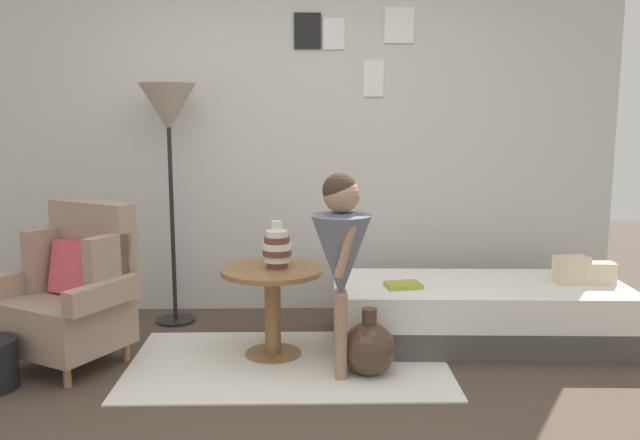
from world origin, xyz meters
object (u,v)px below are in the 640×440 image
Objects in this scene: daybed at (478,312)px; person_child at (341,248)px; armchair at (75,292)px; demijohn_near at (369,348)px; vase_striped at (277,248)px; side_table at (273,292)px; book_on_daybed at (403,285)px; floor_lamp at (168,117)px.

person_child is (-0.94, -0.57, 0.56)m from daybed.
armchair is at bearing 170.64° from person_child.
daybed is 4.88× the size of demijohn_near.
daybed is 0.94m from demijohn_near.
person_child is (0.37, -0.36, 0.08)m from vase_striped.
side_table is 0.84m from book_on_daybed.
side_table reaches higher than daybed.
person_child is 5.36× the size of book_on_daybed.
vase_striped is 0.52m from person_child.
armchair is 3.32× the size of vase_striped.
daybed is at bearing -12.77° from floor_lamp.
floor_lamp reaches higher than side_table.
person_child reaches higher than armchair.
daybed is 0.56m from book_on_daybed.
daybed is at bearing 10.90° from book_on_daybed.
vase_striped is 0.82m from demijohn_near.
vase_striped is 1.30m from floor_lamp.
floor_lamp is 2.12m from demijohn_near.
armchair is at bearing 172.51° from demijohn_near.
demijohn_near is (0.17, 0.03, -0.60)m from person_child.
daybed is 1.38m from side_table.
armchair is at bearing -175.97° from side_table.
side_table is 1.48m from floor_lamp.
side_table is at bearing -43.20° from floor_lamp.
floor_lamp reaches higher than armchair.
daybed is at bearing 35.01° from demijohn_near.
floor_lamp is (-0.74, 0.70, 1.07)m from side_table.
demijohn_near is (1.75, -0.23, -0.28)m from armchair.
vase_striped is at bearing -170.86° from daybed.
armchair is 1.64m from person_child.
floor_lamp is at bearing 138.54° from vase_striped.
vase_striped reaches higher than daybed.
demijohn_near is (-0.26, -0.44, -0.26)m from book_on_daybed.
floor_lamp is 1.71m from person_child.
daybed is 1.64× the size of person_child.
person_child is at bearing -148.66° from daybed.
vase_striped reaches higher than demijohn_near.
armchair is 1.37m from floor_lamp.
person_child is 0.72m from book_on_daybed.
person_child reaches higher than book_on_daybed.
book_on_daybed is (2.01, 0.21, -0.02)m from armchair.
person_child is (1.59, -0.26, 0.32)m from armchair.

